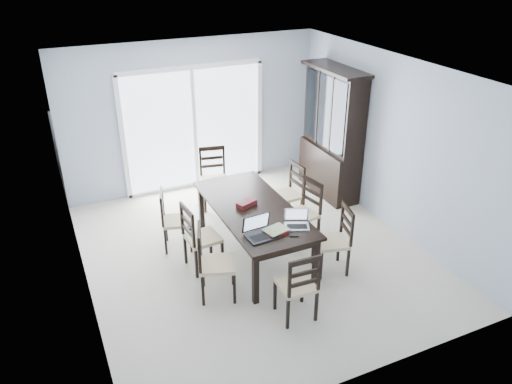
{
  "coord_description": "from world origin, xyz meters",
  "views": [
    {
      "loc": [
        -2.44,
        -5.44,
        3.99
      ],
      "look_at": [
        0.04,
        0.0,
        0.97
      ],
      "focal_mm": 35.0,
      "sensor_mm": 36.0,
      "label": 1
    }
  ],
  "objects_px": {
    "laptop_dark": "(262,233)",
    "game_box": "(247,203)",
    "chair_right_far": "(291,187)",
    "chair_left_mid": "(196,231)",
    "chair_left_far": "(170,214)",
    "cell_phone": "(294,235)",
    "chair_right_near": "(339,233)",
    "chair_end_near": "(300,280)",
    "china_hutch": "(332,134)",
    "chair_right_mid": "(306,205)",
    "laptop_silver": "(297,224)",
    "chair_end_far": "(213,170)",
    "hot_tub": "(140,146)",
    "chair_left_near": "(209,255)",
    "dining_table": "(253,212)"
  },
  "relations": [
    {
      "from": "chair_end_far",
      "to": "laptop_silver",
      "type": "relative_size",
      "value": 3.09
    },
    {
      "from": "laptop_dark",
      "to": "game_box",
      "type": "height_order",
      "value": "laptop_dark"
    },
    {
      "from": "chair_right_near",
      "to": "chair_end_near",
      "type": "height_order",
      "value": "chair_right_near"
    },
    {
      "from": "chair_left_far",
      "to": "laptop_silver",
      "type": "distance_m",
      "value": 1.89
    },
    {
      "from": "laptop_dark",
      "to": "chair_left_near",
      "type": "bearing_deg",
      "value": 165.37
    },
    {
      "from": "chair_left_far",
      "to": "chair_right_near",
      "type": "relative_size",
      "value": 0.96
    },
    {
      "from": "laptop_silver",
      "to": "game_box",
      "type": "xyz_separation_m",
      "value": [
        -0.35,
        0.79,
        -0.02
      ]
    },
    {
      "from": "chair_left_near",
      "to": "china_hutch",
      "type": "bearing_deg",
      "value": 142.24
    },
    {
      "from": "dining_table",
      "to": "laptop_silver",
      "type": "distance_m",
      "value": 0.78
    },
    {
      "from": "laptop_dark",
      "to": "cell_phone",
      "type": "distance_m",
      "value": 0.4
    },
    {
      "from": "chair_left_mid",
      "to": "chair_end_near",
      "type": "xyz_separation_m",
      "value": [
        0.74,
        -1.47,
        -0.02
      ]
    },
    {
      "from": "chair_end_near",
      "to": "chair_end_far",
      "type": "xyz_separation_m",
      "value": [
        0.12,
        3.15,
        0.04
      ]
    },
    {
      "from": "china_hutch",
      "to": "chair_end_near",
      "type": "xyz_separation_m",
      "value": [
        -2.11,
        -2.74,
        -0.51
      ]
    },
    {
      "from": "chair_right_near",
      "to": "cell_phone",
      "type": "relative_size",
      "value": 9.92
    },
    {
      "from": "chair_right_near",
      "to": "chair_end_far",
      "type": "xyz_separation_m",
      "value": [
        -0.83,
        2.47,
        0.03
      ]
    },
    {
      "from": "chair_left_far",
      "to": "cell_phone",
      "type": "relative_size",
      "value": 9.51
    },
    {
      "from": "chair_left_mid",
      "to": "chair_right_far",
      "type": "xyz_separation_m",
      "value": [
        1.78,
        0.67,
        -0.01
      ]
    },
    {
      "from": "laptop_silver",
      "to": "china_hutch",
      "type": "bearing_deg",
      "value": 72.31
    },
    {
      "from": "cell_phone",
      "to": "game_box",
      "type": "distance_m",
      "value": 0.98
    },
    {
      "from": "chair_left_mid",
      "to": "chair_right_near",
      "type": "relative_size",
      "value": 1.03
    },
    {
      "from": "chair_left_mid",
      "to": "china_hutch",
      "type": "bearing_deg",
      "value": 108.86
    },
    {
      "from": "laptop_silver",
      "to": "chair_right_far",
      "type": "bearing_deg",
      "value": 88.25
    },
    {
      "from": "chair_left_near",
      "to": "dining_table",
      "type": "bearing_deg",
      "value": 145.25
    },
    {
      "from": "chair_right_mid",
      "to": "dining_table",
      "type": "bearing_deg",
      "value": 80.48
    },
    {
      "from": "laptop_silver",
      "to": "chair_right_near",
      "type": "bearing_deg",
      "value": 14.56
    },
    {
      "from": "dining_table",
      "to": "chair_left_mid",
      "type": "height_order",
      "value": "chair_left_mid"
    },
    {
      "from": "dining_table",
      "to": "chair_end_near",
      "type": "relative_size",
      "value": 2.06
    },
    {
      "from": "laptop_silver",
      "to": "chair_end_near",
      "type": "bearing_deg",
      "value": -92.15
    },
    {
      "from": "chair_right_near",
      "to": "cell_phone",
      "type": "bearing_deg",
      "value": 109.85
    },
    {
      "from": "chair_right_mid",
      "to": "cell_phone",
      "type": "xyz_separation_m",
      "value": [
        -0.7,
        -0.91,
        0.18
      ]
    },
    {
      "from": "chair_right_near",
      "to": "game_box",
      "type": "xyz_separation_m",
      "value": [
        -0.93,
        0.88,
        0.21
      ]
    },
    {
      "from": "chair_right_near",
      "to": "chair_end_far",
      "type": "height_order",
      "value": "chair_end_far"
    },
    {
      "from": "chair_right_mid",
      "to": "laptop_silver",
      "type": "relative_size",
      "value": 2.96
    },
    {
      "from": "chair_right_far",
      "to": "laptop_silver",
      "type": "bearing_deg",
      "value": 149.96
    },
    {
      "from": "chair_end_far",
      "to": "cell_phone",
      "type": "height_order",
      "value": "chair_end_far"
    },
    {
      "from": "chair_right_mid",
      "to": "cell_phone",
      "type": "distance_m",
      "value": 1.17
    },
    {
      "from": "chair_left_far",
      "to": "chair_end_near",
      "type": "bearing_deg",
      "value": 39.53
    },
    {
      "from": "china_hutch",
      "to": "chair_left_near",
      "type": "distance_m",
      "value": 3.48
    },
    {
      "from": "chair_left_mid",
      "to": "laptop_dark",
      "type": "height_order",
      "value": "chair_left_mid"
    },
    {
      "from": "chair_left_mid",
      "to": "game_box",
      "type": "xyz_separation_m",
      "value": [
        0.77,
        0.09,
        0.2
      ]
    },
    {
      "from": "dining_table",
      "to": "chair_left_mid",
      "type": "xyz_separation_m",
      "value": [
        -0.83,
        -0.02,
        -0.08
      ]
    },
    {
      "from": "chair_right_far",
      "to": "hot_tub",
      "type": "relative_size",
      "value": 0.53
    },
    {
      "from": "chair_right_far",
      "to": "chair_left_far",
      "type": "bearing_deg",
      "value": 85.78
    },
    {
      "from": "china_hutch",
      "to": "chair_right_mid",
      "type": "xyz_separation_m",
      "value": [
        -1.17,
        -1.22,
        -0.49
      ]
    },
    {
      "from": "laptop_dark",
      "to": "china_hutch",
      "type": "bearing_deg",
      "value": 37.59
    },
    {
      "from": "chair_end_near",
      "to": "cell_phone",
      "type": "relative_size",
      "value": 9.8
    },
    {
      "from": "chair_right_far",
      "to": "chair_left_mid",
      "type": "bearing_deg",
      "value": 106.26
    },
    {
      "from": "game_box",
      "to": "chair_end_near",
      "type": "bearing_deg",
      "value": -90.93
    },
    {
      "from": "china_hutch",
      "to": "chair_left_far",
      "type": "relative_size",
      "value": 2.12
    },
    {
      "from": "chair_right_far",
      "to": "laptop_silver",
      "type": "height_order",
      "value": "chair_right_far"
    }
  ]
}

